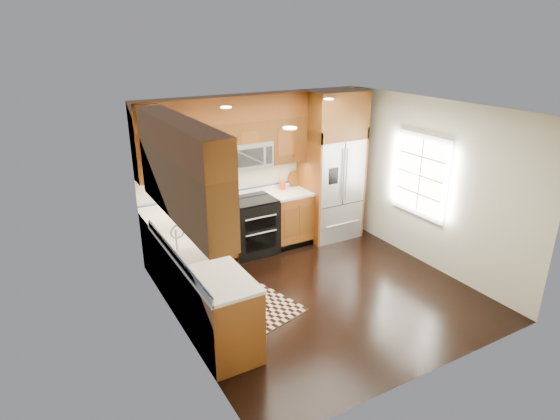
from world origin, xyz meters
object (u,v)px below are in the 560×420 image
range (252,226)px  rug (247,300)px  knife_block (222,197)px  refrigerator (331,166)px  utensil_crock (282,184)px

range → rug: range is taller
range → knife_block: (-0.50, 0.02, 0.60)m
knife_block → range: bearing=-2.5°
refrigerator → rug: bearing=-150.3°
utensil_crock → knife_block: bearing=-171.1°
utensil_crock → range: bearing=-163.4°
refrigerator → rug: size_ratio=1.73×
range → knife_block: size_ratio=2.98×
refrigerator → knife_block: 2.07m
range → knife_block: bearing=177.5°
rug → utensil_crock: (1.47, 1.57, 1.04)m
rug → utensil_crock: bearing=31.9°
rug → knife_block: 1.77m
rug → knife_block: size_ratio=4.75×
range → refrigerator: refrigerator is taller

